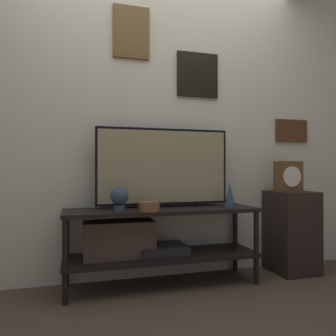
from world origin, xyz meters
name	(u,v)px	position (x,y,z in m)	size (l,w,h in m)	color
ground_plane	(171,297)	(0.00, 0.00, 0.00)	(12.00, 12.00, 0.00)	#4C3D2D
wall_back	(155,114)	(0.00, 0.49, 1.35)	(6.40, 0.08, 2.70)	beige
media_console	(146,238)	(-0.13, 0.24, 0.37)	(1.47, 0.41, 0.59)	black
television	(164,167)	(0.03, 0.33, 0.91)	(1.06, 0.05, 0.62)	black
vase_slim_bronze	(230,195)	(0.54, 0.20, 0.68)	(0.09, 0.09, 0.19)	#2D4251
vase_wide_bowl	(149,206)	(-0.13, 0.11, 0.62)	(0.15, 0.15, 0.07)	brown
decorative_bust	(120,197)	(-0.34, 0.15, 0.69)	(0.13, 0.13, 0.17)	#2D4251
side_table	(291,231)	(1.16, 0.26, 0.35)	(0.35, 0.37, 0.69)	black
mantel_clock	(288,176)	(1.12, 0.25, 0.82)	(0.23, 0.11, 0.26)	brown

